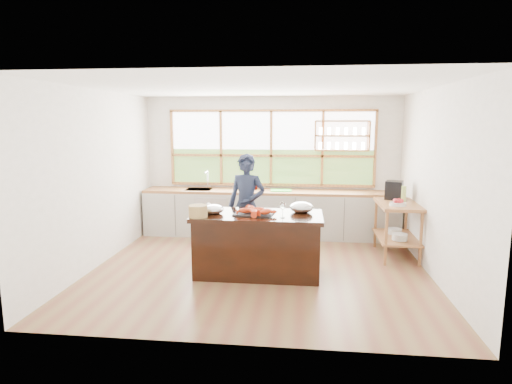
# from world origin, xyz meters

# --- Properties ---
(ground_plane) EXTENTS (5.00, 5.00, 0.00)m
(ground_plane) POSITION_xyz_m (0.00, 0.00, 0.00)
(ground_plane) COLOR brown
(room_shell) EXTENTS (5.02, 4.52, 2.71)m
(room_shell) POSITION_xyz_m (0.02, 0.51, 1.75)
(room_shell) COLOR white
(room_shell) RESTS_ON ground_plane
(back_counter) EXTENTS (4.90, 0.63, 0.90)m
(back_counter) POSITION_xyz_m (-0.02, 1.94, 0.45)
(back_counter) COLOR #B0AFA6
(back_counter) RESTS_ON ground_plane
(right_shelf_unit) EXTENTS (0.62, 1.10, 0.90)m
(right_shelf_unit) POSITION_xyz_m (2.19, 0.89, 0.60)
(right_shelf_unit) COLOR olive
(right_shelf_unit) RESTS_ON ground_plane
(island) EXTENTS (1.85, 0.90, 0.90)m
(island) POSITION_xyz_m (0.00, -0.20, 0.45)
(island) COLOR black
(island) RESTS_ON ground_plane
(cook) EXTENTS (0.69, 0.53, 1.71)m
(cook) POSITION_xyz_m (-0.27, 0.58, 0.85)
(cook) COLOR #1B2238
(cook) RESTS_ON ground_plane
(potted_plant) EXTENTS (0.18, 0.15, 0.28)m
(potted_plant) POSITION_xyz_m (-0.29, 2.00, 1.04)
(potted_plant) COLOR slate
(potted_plant) RESTS_ON back_counter
(cutting_board) EXTENTS (0.42, 0.32, 0.01)m
(cutting_board) POSITION_xyz_m (0.22, 1.94, 0.91)
(cutting_board) COLOR green
(cutting_board) RESTS_ON back_counter
(espresso_machine) EXTENTS (0.35, 0.36, 0.31)m
(espresso_machine) POSITION_xyz_m (2.19, 1.25, 1.06)
(espresso_machine) COLOR black
(espresso_machine) RESTS_ON right_shelf_unit
(wine_bottle) EXTENTS (0.09, 0.09, 0.30)m
(wine_bottle) POSITION_xyz_m (2.24, 0.76, 1.05)
(wine_bottle) COLOR #9FB755
(wine_bottle) RESTS_ON right_shelf_unit
(fruit_bowl) EXTENTS (0.26, 0.26, 0.11)m
(fruit_bowl) POSITION_xyz_m (2.14, 0.67, 0.94)
(fruit_bowl) COLOR silver
(fruit_bowl) RESTS_ON right_shelf_unit
(slate_board) EXTENTS (0.59, 0.46, 0.02)m
(slate_board) POSITION_xyz_m (-0.05, -0.22, 0.91)
(slate_board) COLOR black
(slate_board) RESTS_ON island
(lobster_pile) EXTENTS (0.52, 0.48, 0.08)m
(lobster_pile) POSITION_xyz_m (-0.03, -0.25, 0.96)
(lobster_pile) COLOR red
(lobster_pile) RESTS_ON slate_board
(mixing_bowl_left) EXTENTS (0.29, 0.29, 0.14)m
(mixing_bowl_left) POSITION_xyz_m (-0.64, -0.24, 0.96)
(mixing_bowl_left) COLOR #BBBDC2
(mixing_bowl_left) RESTS_ON island
(mixing_bowl_right) EXTENTS (0.34, 0.34, 0.16)m
(mixing_bowl_right) POSITION_xyz_m (0.62, -0.01, 0.97)
(mixing_bowl_right) COLOR #BBBDC2
(mixing_bowl_right) RESTS_ON island
(wine_glass) EXTENTS (0.08, 0.08, 0.22)m
(wine_glass) POSITION_xyz_m (0.37, -0.40, 1.06)
(wine_glass) COLOR white
(wine_glass) RESTS_ON island
(wicker_basket) EXTENTS (0.26, 0.26, 0.17)m
(wicker_basket) POSITION_xyz_m (-0.81, -0.49, 0.98)
(wicker_basket) COLOR tan
(wicker_basket) RESTS_ON island
(parchment_roll) EXTENTS (0.17, 0.31, 0.08)m
(parchment_roll) POSITION_xyz_m (-0.76, 0.03, 0.94)
(parchment_roll) COLOR silver
(parchment_roll) RESTS_ON island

